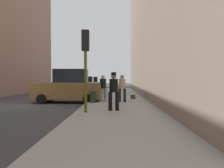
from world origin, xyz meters
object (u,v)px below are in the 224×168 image
(pedestrian_with_fedora, at_px, (114,89))
(pedestrian_in_jeans, at_px, (103,86))
(parked_dark_green_sedan, at_px, (88,85))
(duffel_bag, at_px, (133,97))
(traffic_light, at_px, (86,53))
(pedestrian_in_tan_coat, at_px, (122,87))
(parked_blue_sedan, at_px, (81,87))
(fire_hydrant, at_px, (96,95))
(parked_bronze_suv, at_px, (69,87))
(rolling_suitcase, at_px, (93,97))

(pedestrian_with_fedora, bearing_deg, pedestrian_in_jeans, 100.45)
(parked_dark_green_sedan, bearing_deg, duffel_bag, -62.52)
(traffic_light, relative_size, pedestrian_in_jeans, 2.11)
(duffel_bag, bearing_deg, parked_dark_green_sedan, 117.48)
(pedestrian_in_tan_coat, distance_m, duffel_bag, 2.41)
(pedestrian_in_tan_coat, bearing_deg, parked_blue_sedan, 121.84)
(traffic_light, height_order, pedestrian_in_jeans, traffic_light)
(parked_blue_sedan, relative_size, fire_hydrant, 6.00)
(parked_bronze_suv, bearing_deg, pedestrian_with_fedora, -55.80)
(traffic_light, distance_m, rolling_suitcase, 4.50)
(parked_blue_sedan, relative_size, pedestrian_in_tan_coat, 2.47)
(parked_dark_green_sedan, xyz_separation_m, pedestrian_in_tan_coat, (3.57, -10.59, 0.26))
(traffic_light, bearing_deg, pedestrian_in_tan_coat, 67.93)
(fire_hydrant, height_order, pedestrian_in_tan_coat, pedestrian_in_tan_coat)
(traffic_light, xyz_separation_m, pedestrian_in_jeans, (0.48, 4.63, -1.65))
(parked_dark_green_sedan, distance_m, pedestrian_in_jeans, 10.45)
(parked_dark_green_sedan, bearing_deg, parked_blue_sedan, -90.00)
(parked_blue_sedan, bearing_deg, pedestrian_with_fedora, -71.89)
(pedestrian_with_fedora, xyz_separation_m, duffel_bag, (1.33, 5.77, -0.85))
(rolling_suitcase, distance_m, duffel_bag, 3.62)
(parked_blue_sedan, xyz_separation_m, duffel_bag, (4.41, -3.65, -0.56))
(parked_dark_green_sedan, distance_m, traffic_light, 15.06)
(pedestrian_in_tan_coat, bearing_deg, pedestrian_with_fedora, -97.60)
(duffel_bag, bearing_deg, traffic_light, -111.97)
(pedestrian_with_fedora, relative_size, rolling_suitcase, 1.71)
(parked_dark_green_sedan, relative_size, duffel_bag, 9.69)
(parked_dark_green_sedan, xyz_separation_m, traffic_light, (1.85, -14.82, 1.91))
(parked_dark_green_sedan, distance_m, duffel_bag, 9.58)
(parked_bronze_suv, xyz_separation_m, pedestrian_in_jeans, (2.33, -0.46, 0.07))
(pedestrian_in_jeans, height_order, pedestrian_in_tan_coat, same)
(fire_hydrant, distance_m, rolling_suitcase, 1.83)
(parked_dark_green_sedan, relative_size, rolling_suitcase, 4.10)
(pedestrian_in_tan_coat, bearing_deg, pedestrian_in_jeans, 162.10)
(pedestrian_in_jeans, bearing_deg, pedestrian_in_tan_coat, -17.90)
(pedestrian_in_jeans, bearing_deg, pedestrian_with_fedora, -79.55)
(parked_blue_sedan, bearing_deg, parked_dark_green_sedan, 90.00)
(pedestrian_in_jeans, height_order, rolling_suitcase, pedestrian_in_jeans)
(parked_dark_green_sedan, relative_size, pedestrian_with_fedora, 2.40)
(pedestrian_in_tan_coat, bearing_deg, fire_hydrant, 139.93)
(pedestrian_in_tan_coat, bearing_deg, parked_bronze_suv, 166.39)
(traffic_light, distance_m, duffel_bag, 7.27)
(parked_dark_green_sedan, bearing_deg, fire_hydrant, -78.79)
(parked_bronze_suv, xyz_separation_m, parked_blue_sedan, (0.00, 4.89, -0.18))
(traffic_light, distance_m, pedestrian_in_tan_coat, 4.86)
(parked_dark_green_sedan, relative_size, pedestrian_in_jeans, 2.49)
(fire_hydrant, distance_m, traffic_light, 6.15)
(traffic_light, bearing_deg, fire_hydrant, 90.50)
(parked_dark_green_sedan, bearing_deg, pedestrian_with_fedora, -77.81)
(traffic_light, height_order, pedestrian_with_fedora, traffic_light)
(parked_dark_green_sedan, bearing_deg, traffic_light, -82.87)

